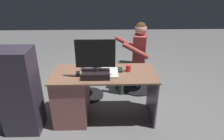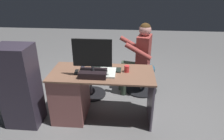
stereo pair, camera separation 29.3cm
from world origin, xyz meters
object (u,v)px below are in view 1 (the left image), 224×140
at_px(visitor_chair, 138,76).
at_px(person, 135,52).
at_px(computer_mouse, 83,69).
at_px(teddy_bear, 87,63).
at_px(monitor, 96,65).
at_px(tv_remote, 78,74).
at_px(keyboard, 107,70).
at_px(cup, 128,68).
at_px(desk, 78,95).
at_px(office_chair_teddy, 88,82).

xyz_separation_m(visitor_chair, person, (0.07, 0.02, 0.47)).
xyz_separation_m(computer_mouse, teddy_bear, (-0.01, -0.49, -0.13)).
bearing_deg(person, monitor, 55.77).
distance_m(computer_mouse, teddy_bear, 0.51).
xyz_separation_m(monitor, tv_remote, (0.24, -0.09, -0.15)).
relative_size(keyboard, computer_mouse, 4.38).
bearing_deg(visitor_chair, monitor, 53.31).
distance_m(computer_mouse, tv_remote, 0.15).
relative_size(keyboard, tv_remote, 2.80).
relative_size(keyboard, teddy_bear, 1.26).
bearing_deg(tv_remote, monitor, 154.51).
relative_size(keyboard, person, 0.35).
xyz_separation_m(cup, tv_remote, (0.66, 0.08, -0.04)).
relative_size(monitor, tv_remote, 3.27).
xyz_separation_m(keyboard, cup, (-0.29, 0.03, 0.04)).
bearing_deg(monitor, keyboard, -125.22).
bearing_deg(desk, teddy_bear, -98.44).
xyz_separation_m(desk, keyboard, (-0.40, -0.07, 0.34)).
distance_m(cup, teddy_bear, 0.83).
bearing_deg(tv_remote, cup, -178.83).
xyz_separation_m(monitor, office_chair_teddy, (0.18, -0.71, -0.61)).
distance_m(monitor, computer_mouse, 0.32).
height_order(desk, keyboard, keyboard).
xyz_separation_m(cup, office_chair_teddy, (0.60, -0.54, -0.50)).
relative_size(teddy_bear, person, 0.28).
bearing_deg(office_chair_teddy, keyboard, 121.76).
height_order(cup, person, person).
bearing_deg(visitor_chair, desk, 39.96).
xyz_separation_m(monitor, cup, (-0.42, -0.17, -0.12)).
xyz_separation_m(computer_mouse, person, (-0.80, -0.69, -0.02)).
distance_m(desk, cup, 0.79).
bearing_deg(computer_mouse, keyboard, 174.89).
bearing_deg(cup, tv_remote, 6.96).
distance_m(desk, visitor_chair, 1.26).
height_order(monitor, computer_mouse, monitor).
relative_size(keyboard, visitor_chair, 0.75).
distance_m(keyboard, teddy_bear, 0.62).
relative_size(teddy_bear, visitor_chair, 0.60).
bearing_deg(person, teddy_bear, 13.52).
bearing_deg(desk, person, -138.46).
bearing_deg(keyboard, cup, 174.46).
xyz_separation_m(keyboard, visitor_chair, (-0.55, -0.73, -0.47)).
height_order(keyboard, tv_remote, keyboard).
bearing_deg(visitor_chair, tv_remote, 42.13).
distance_m(cup, visitor_chair, 0.95).
bearing_deg(teddy_bear, tv_remote, 84.56).
distance_m(cup, person, 0.77).
bearing_deg(desk, office_chair_teddy, -98.60).
distance_m(desk, teddy_bear, 0.64).
bearing_deg(visitor_chair, keyboard, 52.93).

